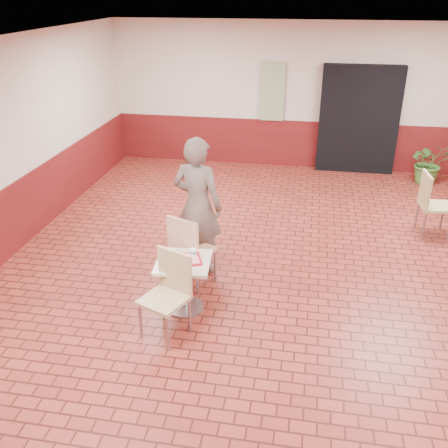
% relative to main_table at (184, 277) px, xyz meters
% --- Properties ---
extents(room_shell, '(8.01, 10.01, 3.01)m').
position_rel_main_table_xyz_m(room_shell, '(1.12, 0.65, 1.05)').
color(room_shell, maroon).
rests_on(room_shell, ground).
extents(wainscot_band, '(8.00, 10.00, 1.00)m').
position_rel_main_table_xyz_m(wainscot_band, '(1.12, 0.65, 0.05)').
color(wainscot_band, '#561011').
rests_on(wainscot_band, ground).
extents(corridor_doorway, '(1.60, 0.22, 2.20)m').
position_rel_main_table_xyz_m(corridor_doorway, '(2.32, 5.53, 0.65)').
color(corridor_doorway, black).
rests_on(corridor_doorway, ground).
extents(promo_poster, '(0.50, 0.03, 1.20)m').
position_rel_main_table_xyz_m(promo_poster, '(0.52, 5.59, 1.15)').
color(promo_poster, gray).
rests_on(promo_poster, wainscot_band).
extents(main_table, '(0.63, 0.63, 0.67)m').
position_rel_main_table_xyz_m(main_table, '(0.00, 0.00, 0.00)').
color(main_table, beige).
rests_on(main_table, ground).
extents(chair_main_front, '(0.60, 0.60, 0.99)m').
position_rel_main_table_xyz_m(chair_main_front, '(-0.06, -0.46, 0.10)').
color(chair_main_front, tan).
rests_on(chair_main_front, ground).
extents(chair_main_back, '(0.61, 0.61, 1.02)m').
position_rel_main_table_xyz_m(chair_main_back, '(-0.06, 0.52, 0.12)').
color(chair_main_back, tan).
rests_on(chair_main_back, ground).
extents(customer, '(0.78, 0.60, 1.90)m').
position_rel_main_table_xyz_m(customer, '(-0.04, 0.98, 0.50)').
color(customer, brown).
rests_on(customer, ground).
extents(serving_tray, '(0.41, 0.32, 0.03)m').
position_rel_main_table_xyz_m(serving_tray, '(0.00, 0.00, 0.23)').
color(serving_tray, red).
rests_on(serving_tray, main_table).
extents(ring_donut, '(0.11, 0.11, 0.03)m').
position_rel_main_table_xyz_m(ring_donut, '(-0.06, 0.09, 0.26)').
color(ring_donut, '#C09346').
rests_on(ring_donut, serving_tray).
extents(long_john_donut, '(0.14, 0.09, 0.04)m').
position_rel_main_table_xyz_m(long_john_donut, '(0.03, -0.02, 0.26)').
color(long_john_donut, '#B38A34').
rests_on(long_john_donut, serving_tray).
extents(paper_cup, '(0.08, 0.08, 0.09)m').
position_rel_main_table_xyz_m(paper_cup, '(0.10, 0.09, 0.29)').
color(paper_cup, white).
rests_on(paper_cup, serving_tray).
extents(chair_second_left, '(0.51, 0.51, 1.02)m').
position_rel_main_table_xyz_m(chair_second_left, '(3.31, 2.65, 0.12)').
color(chair_second_left, tan).
rests_on(chair_second_left, ground).
extents(potted_plant, '(0.85, 0.77, 0.85)m').
position_rel_main_table_xyz_m(potted_plant, '(3.74, 5.05, -0.03)').
color(potted_plant, '#3E722D').
rests_on(potted_plant, ground).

